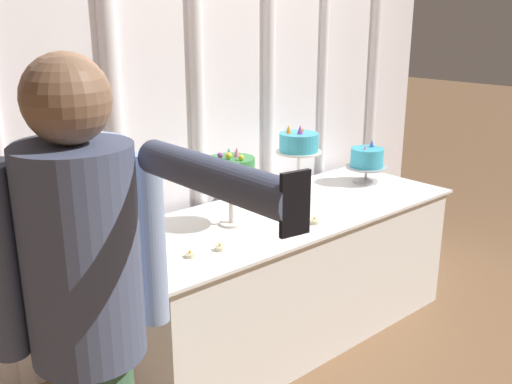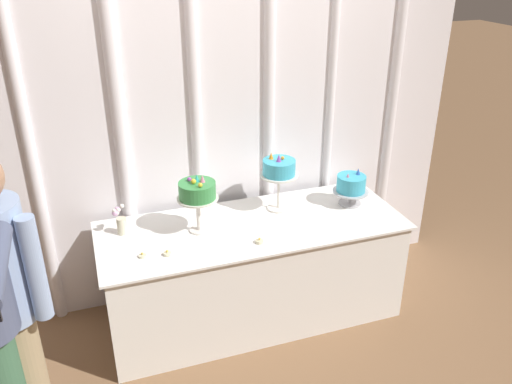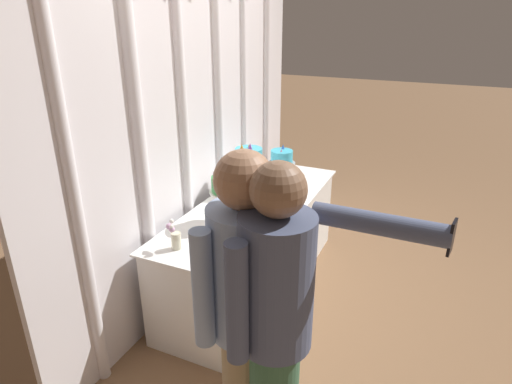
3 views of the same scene
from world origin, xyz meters
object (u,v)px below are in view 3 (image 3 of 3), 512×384
object	(u,v)px
tealight_near_right	(280,210)
cake_display_leftmost	(228,186)
flower_vase	(175,236)
guest_girl_blue_dress	(277,331)
cake_display_center	(249,157)
cake_table	(254,245)
tealight_far_left	(228,252)
cake_display_rightmost	(282,158)
guest_man_dark_suit	(245,311)
tealight_near_left	(242,242)

from	to	relation	value
tealight_near_right	cake_display_leftmost	bearing A→B (deg)	139.88
flower_vase	guest_girl_blue_dress	world-z (taller)	guest_girl_blue_dress
cake_display_center	flower_vase	world-z (taller)	cake_display_center
tealight_near_right	cake_table	bearing A→B (deg)	81.40
tealight_far_left	flower_vase	bearing A→B (deg)	104.60
guest_girl_blue_dress	cake_display_rightmost	bearing A→B (deg)	20.70
tealight_far_left	guest_man_dark_suit	xyz separation A→B (m)	(-0.67, -0.45, 0.18)
cake_display_leftmost	cake_display_center	xyz separation A→B (m)	(0.58, 0.12, 0.02)
cake_display_leftmost	cake_display_rightmost	size ratio (longest dim) A/B	1.49
guest_man_dark_suit	cake_display_rightmost	bearing A→B (deg)	17.16
guest_girl_blue_dress	guest_man_dark_suit	world-z (taller)	same
cake_display_leftmost	tealight_near_left	xyz separation A→B (m)	(-0.24, -0.22, -0.26)
cake_display_center	tealight_far_left	distance (m)	1.06
cake_display_leftmost	tealight_near_right	size ratio (longest dim) A/B	7.64
tealight_near_right	cake_display_center	bearing A→B (deg)	54.60
guest_girl_blue_dress	guest_man_dark_suit	bearing A→B (deg)	68.05
cake_display_rightmost	tealight_near_right	xyz separation A→B (m)	(-0.77, -0.29, -0.13)
flower_vase	tealight_far_left	distance (m)	0.34
cake_table	cake_display_center	xyz separation A→B (m)	(0.24, 0.16, 0.65)
flower_vase	tealight_near_right	xyz separation A→B (m)	(0.78, -0.40, -0.08)
tealight_near_left	cake_table	bearing A→B (deg)	17.09
flower_vase	tealight_near_right	distance (m)	0.88
tealight_near_right	cake_display_rightmost	bearing A→B (deg)	20.56
cake_display_leftmost	cake_display_center	bearing A→B (deg)	11.64
cake_display_center	cake_display_rightmost	distance (m)	0.53
cake_display_leftmost	cake_display_rightmost	bearing A→B (deg)	1.41
tealight_far_left	tealight_near_left	bearing A→B (deg)	-10.46
cake_table	cake_display_rightmost	xyz separation A→B (m)	(0.74, 0.06, 0.50)
cake_display_rightmost	guest_girl_blue_dress	world-z (taller)	guest_girl_blue_dress
tealight_near_right	guest_girl_blue_dress	bearing A→B (deg)	-159.23
cake_table	tealight_near_right	size ratio (longest dim) A/B	39.62
cake_display_leftmost	tealight_near_left	distance (m)	0.42
cake_display_rightmost	guest_man_dark_suit	bearing A→B (deg)	-162.84
cake_display_center	flower_vase	distance (m)	1.07
cake_display_leftmost	cake_display_center	size ratio (longest dim) A/B	0.94
tealight_near_right	guest_man_dark_suit	xyz separation A→B (m)	(-1.37, -0.37, 0.18)
tealight_near_left	cake_display_center	bearing A→B (deg)	22.11
cake_display_rightmost	tealight_near_left	xyz separation A→B (m)	(-1.33, -0.24, -0.13)
cake_display_center	cake_display_rightmost	xyz separation A→B (m)	(0.50, -0.09, -0.15)
guest_girl_blue_dress	guest_man_dark_suit	xyz separation A→B (m)	(0.07, 0.17, -0.01)
cake_display_leftmost	cake_display_center	world-z (taller)	cake_display_center
tealight_far_left	cake_table	bearing A→B (deg)	12.02
cake_table	cake_display_leftmost	world-z (taller)	cake_display_leftmost
flower_vase	guest_man_dark_suit	distance (m)	0.97
cake_display_rightmost	guest_girl_blue_dress	bearing A→B (deg)	-159.30
guest_man_dark_suit	cake_display_leftmost	bearing A→B (deg)	30.95
cake_display_center	cake_table	bearing A→B (deg)	-146.91
cake_table	cake_display_center	distance (m)	0.71
cake_display_rightmost	flower_vase	bearing A→B (deg)	176.09
cake_table	tealight_near_right	xyz separation A→B (m)	(-0.03, -0.23, 0.37)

